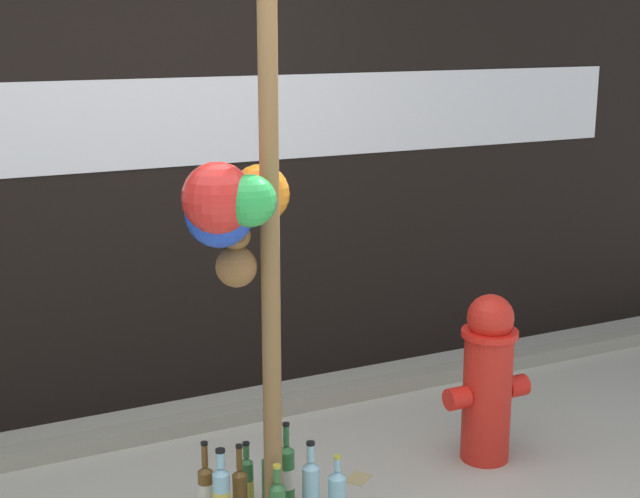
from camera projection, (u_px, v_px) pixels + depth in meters
The scene contains 13 objects.
building_wall at pixel (127, 91), 4.63m from camera, with size 10.00×0.21×3.33m.
curb_strip at pixel (169, 427), 4.59m from camera, with size 8.00×0.12×0.08m, color gray.
memorial_post at pixel (244, 164), 3.28m from camera, with size 0.56×0.42×2.63m.
fire_hydrant at pixel (488, 377), 4.26m from camera, with size 0.43×0.26×0.80m.
bottle_0 at pixel (311, 492), 3.73m from camera, with size 0.07×0.07×0.38m.
bottle_1 at pixel (240, 495), 3.73m from camera, with size 0.06×0.06×0.36m.
bottle_2 at pixel (247, 483), 3.87m from camera, with size 0.06×0.06×0.31m.
bottle_3 at pixel (287, 474), 3.91m from camera, with size 0.07×0.07×0.37m.
bottle_4 at pixel (337, 496), 3.75m from camera, with size 0.07×0.07×0.31m.
bottle_7 at pixel (271, 485), 3.79m from camera, with size 0.08×0.08×0.38m.
bottle_8 at pixel (206, 491), 3.78m from camera, with size 0.06×0.06×0.35m.
litter_0 at pixel (358, 478), 4.16m from camera, with size 0.09×0.12×0.01m, color tan.
litter_1 at pixel (38, 447), 4.46m from camera, with size 0.12×0.09×0.01m, color tan.
Camera 1 is at (-1.18, -2.81, 2.01)m, focal length 51.77 mm.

